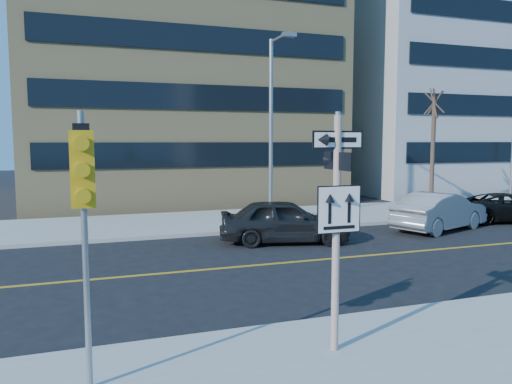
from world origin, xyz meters
name	(u,v)px	position (x,y,z in m)	size (l,w,h in m)	color
ground	(280,311)	(0.00, 0.00, 0.00)	(120.00, 120.00, 0.00)	black
far_sidewalk	(496,206)	(18.00, 12.00, 0.07)	(66.00, 6.00, 0.15)	#A3A098
sign_pole	(337,219)	(0.00, -2.51, 2.44)	(0.92, 0.92, 4.06)	silver
traffic_signal	(83,192)	(-4.00, -2.66, 3.03)	(0.32, 0.45, 4.00)	gray
parked_car_a	(284,221)	(2.94, 6.83, 0.81)	(4.75, 1.91, 1.62)	black
parked_car_b	(440,211)	(10.06, 7.06, 0.79)	(4.82, 1.68, 1.59)	gray
parked_car_c	(509,207)	(14.62, 7.83, 0.66)	(4.76, 2.19, 1.32)	black
streetlight_a	(273,117)	(4.00, 10.76, 4.76)	(0.55, 2.25, 8.00)	gray
street_tree_west	(434,105)	(13.00, 11.30, 5.52)	(1.80, 1.80, 6.35)	#382921
building_brick	(171,64)	(2.00, 25.00, 9.00)	(18.00, 18.00, 18.00)	tan
building_grey_mid	(443,94)	(24.00, 24.00, 7.50)	(20.00, 16.00, 15.00)	#A2A4A7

